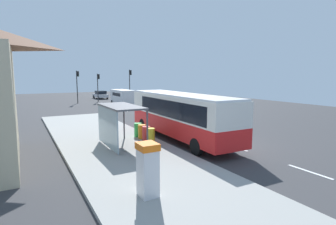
{
  "coord_description": "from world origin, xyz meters",
  "views": [
    {
      "loc": [
        -11.35,
        -13.29,
        4.46
      ],
      "look_at": [
        -1.0,
        5.36,
        1.5
      ],
      "focal_mm": 28.7,
      "sensor_mm": 36.0,
      "label": 1
    }
  ],
  "objects": [
    {
      "name": "ground_plane",
      "position": [
        0.0,
        14.0,
        -0.02
      ],
      "size": [
        56.0,
        92.0,
        0.04
      ],
      "primitive_type": "cube",
      "color": "#38383A"
    },
    {
      "name": "sidewalk_platform",
      "position": [
        -6.4,
        2.0,
        0.09
      ],
      "size": [
        6.2,
        30.0,
        0.18
      ],
      "primitive_type": "cube",
      "color": "#999993",
      "rests_on": "ground"
    },
    {
      "name": "lane_stripe_seg_0",
      "position": [
        0.25,
        -6.0,
        0.01
      ],
      "size": [
        0.16,
        2.2,
        0.01
      ],
      "primitive_type": "cube",
      "color": "silver",
      "rests_on": "ground"
    },
    {
      "name": "lane_stripe_seg_1",
      "position": [
        0.25,
        -1.0,
        0.01
      ],
      "size": [
        0.16,
        2.2,
        0.01
      ],
      "primitive_type": "cube",
      "color": "silver",
      "rests_on": "ground"
    },
    {
      "name": "lane_stripe_seg_2",
      "position": [
        0.25,
        4.0,
        0.01
      ],
      "size": [
        0.16,
        2.2,
        0.01
      ],
      "primitive_type": "cube",
      "color": "silver",
      "rests_on": "ground"
    },
    {
      "name": "lane_stripe_seg_3",
      "position": [
        0.25,
        9.0,
        0.01
      ],
      "size": [
        0.16,
        2.2,
        0.01
      ],
      "primitive_type": "cube",
      "color": "silver",
      "rests_on": "ground"
    },
    {
      "name": "lane_stripe_seg_4",
      "position": [
        0.25,
        14.0,
        0.01
      ],
      "size": [
        0.16,
        2.2,
        0.01
      ],
      "primitive_type": "cube",
      "color": "silver",
      "rests_on": "ground"
    },
    {
      "name": "lane_stripe_seg_5",
      "position": [
        0.25,
        19.0,
        0.01
      ],
      "size": [
        0.16,
        2.2,
        0.01
      ],
      "primitive_type": "cube",
      "color": "silver",
      "rests_on": "ground"
    },
    {
      "name": "lane_stripe_seg_6",
      "position": [
        0.25,
        24.0,
        0.01
      ],
      "size": [
        0.16,
        2.2,
        0.01
      ],
      "primitive_type": "cube",
      "color": "silver",
      "rests_on": "ground"
    },
    {
      "name": "lane_stripe_seg_7",
      "position": [
        0.25,
        29.0,
        0.01
      ],
      "size": [
        0.16,
        2.2,
        0.01
      ],
      "primitive_type": "cube",
      "color": "silver",
      "rests_on": "ground"
    },
    {
      "name": "bus",
      "position": [
        -1.71,
        2.38,
        1.84
      ],
      "size": [
        2.67,
        11.05,
        3.21
      ],
      "color": "red",
      "rests_on": "ground"
    },
    {
      "name": "white_van",
      "position": [
        2.2,
        25.16,
        1.34
      ],
      "size": [
        2.22,
        5.28,
        2.3
      ],
      "color": "white",
      "rests_on": "ground"
    },
    {
      "name": "sedan_near",
      "position": [
        2.3,
        38.1,
        0.79
      ],
      "size": [
        2.05,
        4.5,
        1.52
      ],
      "color": "#B7B7BC",
      "rests_on": "ground"
    },
    {
      "name": "ticket_machine",
      "position": [
        -7.55,
        -4.97,
        1.17
      ],
      "size": [
        0.66,
        0.76,
        1.94
      ],
      "color": "silver",
      "rests_on": "sidewalk_platform"
    },
    {
      "name": "recycling_bin_yellow",
      "position": [
        -4.2,
        1.86,
        0.66
      ],
      "size": [
        0.52,
        0.52,
        0.95
      ],
      "primitive_type": "cylinder",
      "color": "yellow",
      "rests_on": "sidewalk_platform"
    },
    {
      "name": "recycling_bin_red",
      "position": [
        -4.2,
        2.56,
        0.66
      ],
      "size": [
        0.52,
        0.52,
        0.95
      ],
      "primitive_type": "cylinder",
      "color": "red",
      "rests_on": "sidewalk_platform"
    },
    {
      "name": "recycling_bin_orange",
      "position": [
        -4.2,
        3.26,
        0.66
      ],
      "size": [
        0.52,
        0.52,
        0.95
      ],
      "primitive_type": "cylinder",
      "color": "orange",
      "rests_on": "sidewalk_platform"
    },
    {
      "name": "recycling_bin_green",
      "position": [
        -4.2,
        3.96,
        0.66
      ],
      "size": [
        0.52,
        0.52,
        0.95
      ],
      "primitive_type": "cylinder",
      "color": "green",
      "rests_on": "sidewalk_platform"
    },
    {
      "name": "traffic_light_near_side",
      "position": [
        5.49,
        30.53,
        3.58
      ],
      "size": [
        0.49,
        0.28,
        5.42
      ],
      "color": "#2D2D2D",
      "rests_on": "ground"
    },
    {
      "name": "traffic_light_far_side",
      "position": [
        -3.1,
        31.33,
        3.44
      ],
      "size": [
        0.49,
        0.28,
        5.18
      ],
      "color": "#2D2D2D",
      "rests_on": "ground"
    },
    {
      "name": "traffic_light_median",
      "position": [
        0.4,
        32.13,
        3.17
      ],
      "size": [
        0.49,
        0.28,
        4.74
      ],
      "color": "#2D2D2D",
      "rests_on": "ground"
    },
    {
      "name": "bus_shelter",
      "position": [
        -6.41,
        1.97,
        2.1
      ],
      "size": [
        1.8,
        4.0,
        2.5
      ],
      "color": "#4C4C51",
      "rests_on": "sidewalk_platform"
    }
  ]
}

